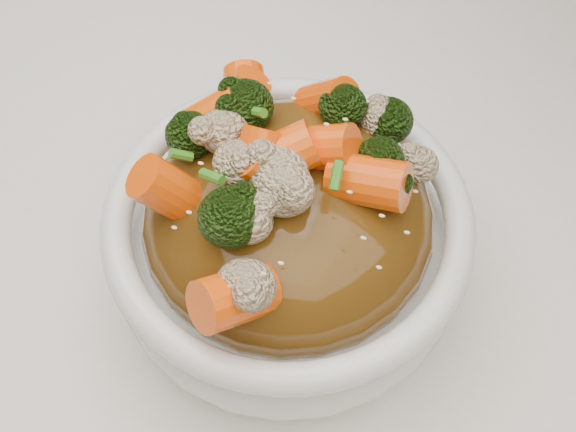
% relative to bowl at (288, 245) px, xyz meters
% --- Properties ---
extents(tablecloth, '(1.20, 0.80, 0.04)m').
position_rel_bowl_xyz_m(tablecloth, '(-0.03, -0.02, -0.06)').
color(tablecloth, white).
rests_on(tablecloth, dining_table).
extents(bowl, '(0.22, 0.22, 0.08)m').
position_rel_bowl_xyz_m(bowl, '(0.00, 0.00, 0.00)').
color(bowl, white).
rests_on(bowl, tablecloth).
extents(sauce_base, '(0.17, 0.17, 0.09)m').
position_rel_bowl_xyz_m(sauce_base, '(-0.00, 0.00, 0.03)').
color(sauce_base, '#51320D').
rests_on(sauce_base, bowl).
extents(carrots, '(0.17, 0.17, 0.05)m').
position_rel_bowl_xyz_m(carrots, '(-0.00, 0.00, 0.09)').
color(carrots, '#FF5508').
rests_on(carrots, sauce_base).
extents(broccoli, '(0.17, 0.17, 0.04)m').
position_rel_bowl_xyz_m(broccoli, '(-0.00, 0.00, 0.09)').
color(broccoli, black).
rests_on(broccoli, sauce_base).
extents(cauliflower, '(0.17, 0.17, 0.04)m').
position_rel_bowl_xyz_m(cauliflower, '(-0.00, 0.00, 0.09)').
color(cauliflower, beige).
rests_on(cauliflower, sauce_base).
extents(scallions, '(0.13, 0.13, 0.02)m').
position_rel_bowl_xyz_m(scallions, '(-0.00, 0.00, 0.09)').
color(scallions, '#347A1C').
rests_on(scallions, sauce_base).
extents(sesame_seeds, '(0.15, 0.15, 0.01)m').
position_rel_bowl_xyz_m(sesame_seeds, '(-0.00, 0.00, 0.09)').
color(sesame_seeds, beige).
rests_on(sesame_seeds, sauce_base).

